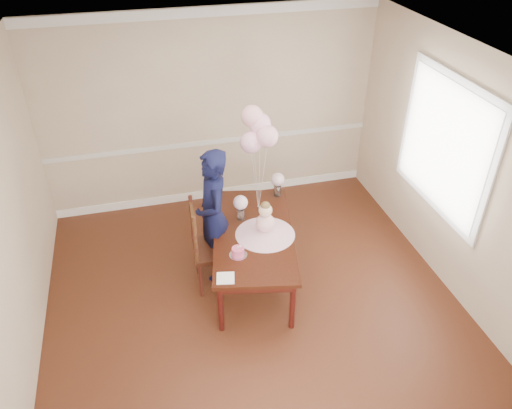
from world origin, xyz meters
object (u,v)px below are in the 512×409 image
dining_table_top (253,234)px  woman (213,216)px  birthday_cake (238,252)px  dining_chair_seat (215,249)px

dining_table_top → woman: 0.49m
dining_table_top → birthday_cake: birthday_cake is taller
birthday_cake → woman: size_ratio=0.08×
dining_table_top → birthday_cake: size_ratio=13.33×
birthday_cake → dining_chair_seat: 0.47m
dining_table_top → dining_chair_seat: size_ratio=3.69×
dining_table_top → woman: bearing=165.2°
dining_chair_seat → dining_table_top: bearing=0.7°
dining_table_top → birthday_cake: bearing=-114.0°
birthday_cake → dining_chair_seat: birthday_cake is taller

